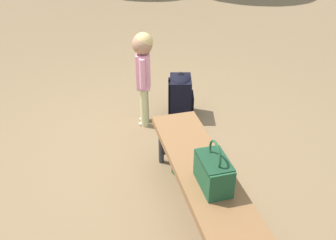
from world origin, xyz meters
TOP-DOWN VIEW (x-y plane):
  - ground_plane at (0.00, 0.00)m, footprint 40.00×40.00m
  - park_bench at (-0.87, -0.16)m, footprint 1.63×0.57m
  - handbag at (-1.07, -0.14)m, footprint 0.34×0.21m
  - child_standing at (0.56, -0.16)m, footprint 0.26×0.21m
  - backpack_large at (0.58, -0.59)m, footprint 0.37×0.34m
  - backpack_small at (-0.38, -0.22)m, footprint 0.17×0.19m

SIDE VIEW (x-z plane):
  - ground_plane at x=0.00m, z-range 0.00..0.00m
  - backpack_small at x=-0.38m, z-range 0.00..0.28m
  - backpack_large at x=0.58m, z-range 0.00..0.52m
  - park_bench at x=-0.87m, z-range 0.17..0.62m
  - handbag at x=-1.07m, z-range 0.39..0.76m
  - child_standing at x=0.56m, z-range 0.17..1.20m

